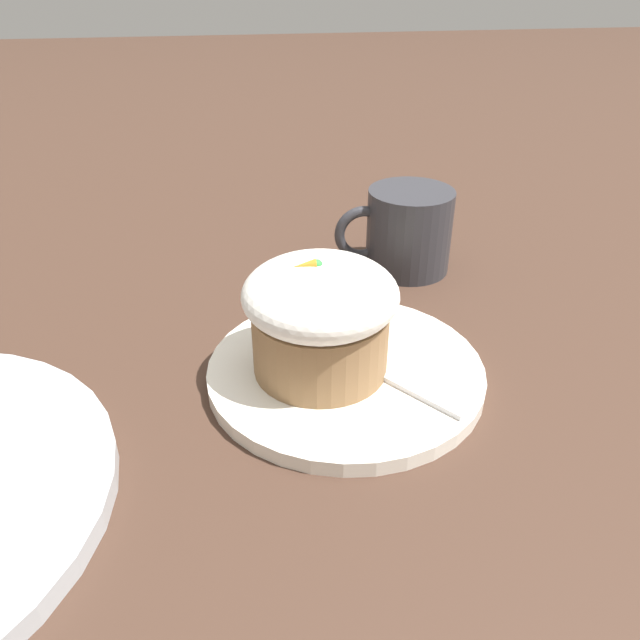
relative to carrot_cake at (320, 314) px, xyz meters
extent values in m
plane|color=#3D281E|center=(-0.02, 0.00, -0.06)|extent=(4.00, 4.00, 0.00)
cylinder|color=white|center=(-0.02, 0.00, -0.05)|extent=(0.21, 0.21, 0.01)
cylinder|color=olive|center=(0.00, 0.00, -0.02)|extent=(0.10, 0.10, 0.05)
ellipsoid|color=white|center=(0.00, 0.00, 0.02)|extent=(0.11, 0.11, 0.05)
cone|color=orange|center=(0.01, 0.00, 0.04)|extent=(0.02, 0.01, 0.01)
sphere|color=green|center=(0.00, 0.00, 0.04)|extent=(0.01, 0.01, 0.01)
cube|color=silver|center=(-0.06, 0.04, -0.04)|extent=(0.05, 0.06, 0.00)
ellipsoid|color=silver|center=(-0.03, 0.01, -0.04)|extent=(0.04, 0.05, 0.01)
cylinder|color=#2D2D33|center=(-0.11, -0.17, -0.02)|extent=(0.08, 0.08, 0.08)
torus|color=#2D2D33|center=(-0.07, -0.17, -0.02)|extent=(0.05, 0.01, 0.05)
camera|label=1|loc=(0.06, 0.37, 0.22)|focal=35.00mm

